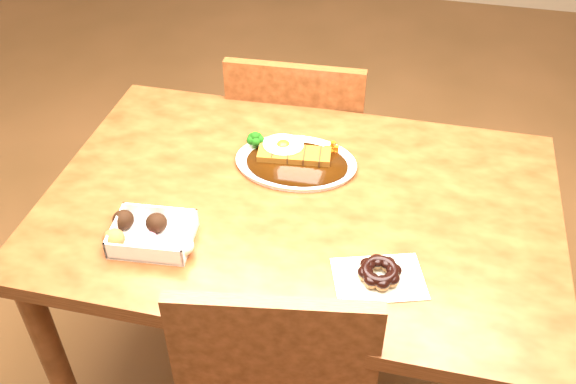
% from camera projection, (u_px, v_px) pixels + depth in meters
% --- Properties ---
extents(ground, '(6.00, 6.00, 0.00)m').
position_uv_depth(ground, '(297.00, 382.00, 2.00)').
color(ground, brown).
rests_on(ground, ground).
extents(table, '(1.20, 0.80, 0.75)m').
position_uv_depth(table, '(300.00, 230.00, 1.57)').
color(table, '#44210D').
rests_on(table, ground).
extents(chair_far, '(0.44, 0.44, 0.87)m').
position_uv_depth(chair_far, '(300.00, 153.00, 2.10)').
color(chair_far, '#44210D').
rests_on(chair_far, ground).
extents(katsu_curry_plate, '(0.31, 0.23, 0.06)m').
position_uv_depth(katsu_curry_plate, '(294.00, 159.00, 1.61)').
color(katsu_curry_plate, white).
rests_on(katsu_curry_plate, table).
extents(donut_box, '(0.20, 0.15, 0.05)m').
position_uv_depth(donut_box, '(150.00, 234.00, 1.39)').
color(donut_box, white).
rests_on(donut_box, table).
extents(pon_de_ring, '(0.22, 0.18, 0.04)m').
position_uv_depth(pon_de_ring, '(379.00, 273.00, 1.31)').
color(pon_de_ring, silver).
rests_on(pon_de_ring, table).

